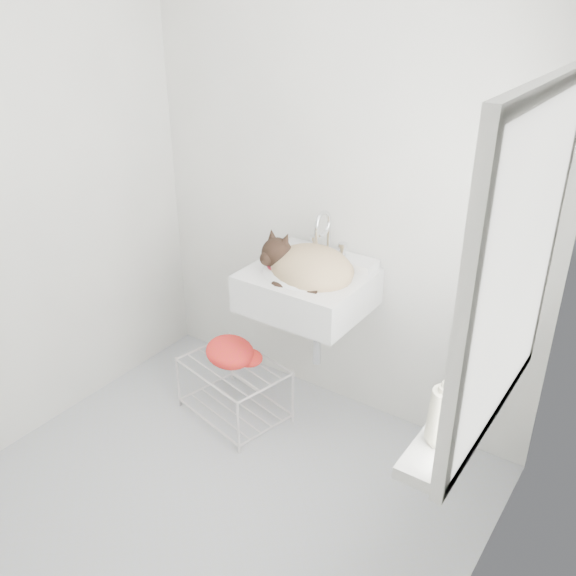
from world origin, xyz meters
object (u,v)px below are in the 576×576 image
Objects in this scene: sink at (308,273)px; cat at (308,267)px; wire_rack at (235,390)px; bottle_a at (440,442)px; bottle_c at (479,386)px; bottle_b at (461,411)px.

cat reaches higher than sink.
bottle_a is (1.32, -0.59, 0.70)m from wire_rack.
bottle_a is 0.35m from bottle_c.
bottle_a is (0.99, -0.78, -0.04)m from cat.
sink is 2.57× the size of bottle_a.
bottle_b is at bearing -27.89° from cat.
bottle_b is 1.13× the size of bottle_c.
cat reaches higher than bottle_c.
bottle_c is at bearing -23.88° from sink.
cat is 1.15m from bottle_b.
wire_rack is (-0.33, -0.19, -0.74)m from cat.
sink is 1.10× the size of wire_rack.
bottle_b is (0.99, -0.60, -0.04)m from cat.
sink is at bearing 156.12° from bottle_c.
bottle_a reaches higher than wire_rack.
sink is at bearing 141.41° from bottle_a.
sink is at bearing 148.39° from bottle_b.
bottle_b is at bearing 90.00° from bottle_a.
wire_rack is 2.60× the size of bottle_b.
bottle_b is at bearing -31.61° from sink.
sink reaches higher than bottle_a.
bottle_a is 1.26× the size of bottle_c.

